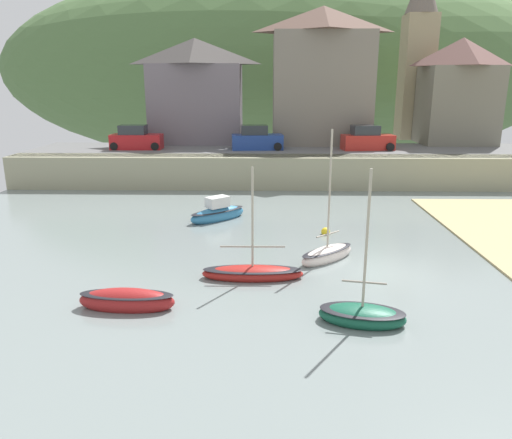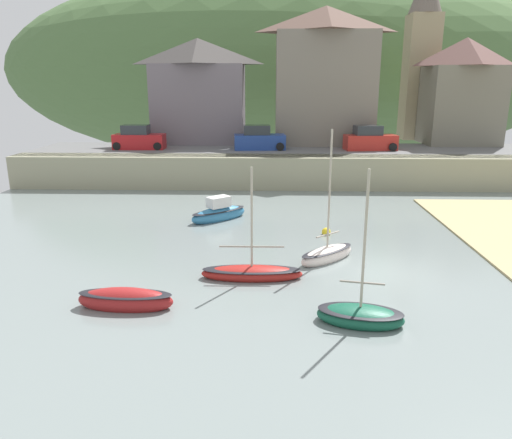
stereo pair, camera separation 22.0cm
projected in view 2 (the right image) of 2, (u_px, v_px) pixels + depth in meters
The scene contains 15 objects.
quay_seawall at pixel (332, 169), 36.90m from camera, with size 48.00×9.40×2.40m.
hillside_backdrop at pixel (285, 70), 71.12m from camera, with size 80.00×44.00×27.00m.
waterfront_building_left at pixel (199, 91), 43.14m from camera, with size 8.25×4.92×8.96m.
waterfront_building_centre at pixel (324, 76), 42.48m from camera, with size 8.68×6.04×11.50m.
waterfront_building_right at pixel (462, 91), 42.45m from camera, with size 6.38×5.34×8.96m.
church_with_spire at pixel (422, 52), 45.45m from camera, with size 3.00×3.00×15.66m.
sailboat_white_hull at pixel (360, 315), 15.98m from camera, with size 3.04×1.89×5.27m.
motorboat_with_cabin at pixel (219, 213), 28.11m from camera, with size 3.46×3.22×1.57m.
sailboat_blue_trim at pixel (126, 300), 17.05m from camera, with size 3.43×1.19×0.94m.
fishing_boat_green at pixel (327, 254), 21.62m from camera, with size 2.92×2.74×5.94m.
sailboat_nearest_shore at pixel (252, 273), 19.66m from camera, with size 4.09×1.18×4.68m.
parked_car_near_slipway at pixel (139, 139), 39.95m from camera, with size 4.11×1.82×1.95m.
parked_car_by_wall at pixel (259, 139), 39.66m from camera, with size 4.24×2.07×1.95m.
parked_car_end_of_row at pixel (370, 140), 39.39m from camera, with size 4.26×2.14×1.95m.
mooring_buoy at pixel (326, 232), 25.37m from camera, with size 0.46×0.46×0.46m.
Camera 2 is at (-4.58, -19.24, 7.56)m, focal length 34.31 mm.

